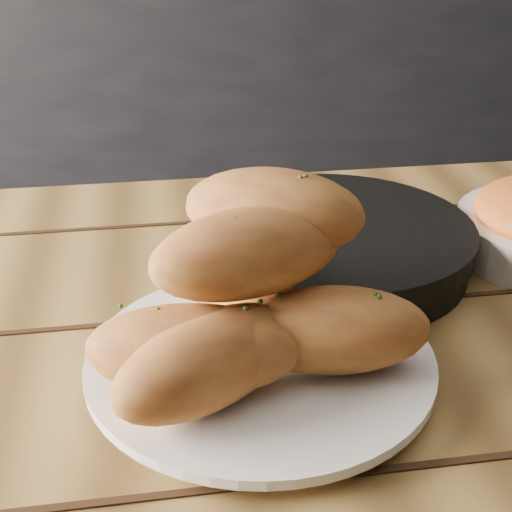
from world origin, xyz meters
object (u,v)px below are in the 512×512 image
Objects in this scene: table at (282,475)px; skillet at (333,243)px; plate at (260,363)px; bread_rolls at (250,298)px.

skillet is at bearing 65.12° from table.
plate is at bearing -120.89° from skillet.
table is 0.23m from skillet.
table is 6.30× the size of plate.
table is 0.16m from bread_rolls.
skillet is at bearing 57.88° from bread_rolls.
skillet is at bearing 59.11° from plate.
table is at bearing -17.24° from bread_rolls.
bread_rolls is at bearing 162.76° from table.
skillet is (0.10, 0.17, 0.01)m from plate.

